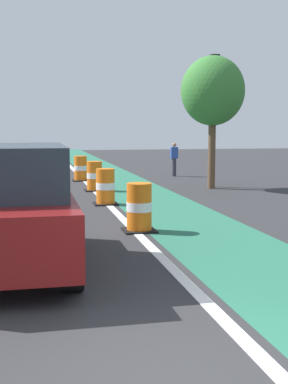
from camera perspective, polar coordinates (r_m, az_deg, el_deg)
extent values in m
plane|color=#2D2D30|center=(5.07, 4.61, -20.19)|extent=(100.00, 100.00, 0.00)
cube|color=#286B51|center=(16.88, 0.67, -0.80)|extent=(2.50, 80.00, 0.01)
cube|color=silver|center=(16.62, -4.38, -0.94)|extent=(0.20, 80.00, 0.01)
cube|color=maroon|center=(8.80, -13.97, -3.14)|extent=(1.84, 4.60, 0.90)
cube|color=#232D38|center=(8.69, -14.14, 2.39)|extent=(1.62, 2.85, 0.80)
cylinder|color=black|center=(10.30, -9.09, -4.09)|extent=(0.28, 0.68, 0.68)
cylinder|color=black|center=(7.52, -7.86, -8.25)|extent=(0.28, 0.68, 0.68)
cylinder|color=orange|center=(11.67, -0.53, -3.13)|extent=(0.56, 0.56, 0.42)
cylinder|color=white|center=(11.62, -0.53, -1.60)|extent=(0.57, 0.57, 0.21)
cylinder|color=orange|center=(11.58, -0.53, -0.06)|extent=(0.56, 0.56, 0.42)
cube|color=black|center=(11.71, -0.53, -4.24)|extent=(0.73, 0.73, 0.04)
cylinder|color=orange|center=(15.78, -4.25, -0.47)|extent=(0.56, 0.56, 0.42)
cylinder|color=white|center=(15.74, -4.26, 0.67)|extent=(0.57, 0.57, 0.21)
cylinder|color=orange|center=(15.71, -4.27, 1.81)|extent=(0.56, 0.56, 0.42)
cube|color=black|center=(15.81, -4.25, -1.30)|extent=(0.73, 0.73, 0.04)
cylinder|color=orange|center=(19.24, -5.46, 0.88)|extent=(0.56, 0.56, 0.42)
cylinder|color=white|center=(19.21, -5.47, 1.81)|extent=(0.57, 0.57, 0.21)
cylinder|color=orange|center=(19.19, -5.48, 2.75)|extent=(0.56, 0.56, 0.42)
cube|color=black|center=(19.27, -5.45, 0.20)|extent=(0.73, 0.73, 0.04)
cylinder|color=orange|center=(22.93, -6.99, 1.86)|extent=(0.56, 0.56, 0.42)
cylinder|color=white|center=(22.90, -7.00, 2.64)|extent=(0.57, 0.57, 0.21)
cylinder|color=orange|center=(22.88, -7.01, 3.43)|extent=(0.56, 0.56, 0.42)
cube|color=black|center=(22.95, -6.98, 1.28)|extent=(0.73, 0.73, 0.04)
cylinder|color=#2D2D2D|center=(20.44, 7.65, 6.41)|extent=(0.14, 0.14, 4.20)
cube|color=black|center=(20.58, 7.77, 13.53)|extent=(0.32, 0.32, 0.90)
sphere|color=red|center=(20.66, 8.24, 14.22)|extent=(0.16, 0.16, 0.16)
sphere|color=green|center=(20.61, 8.22, 12.78)|extent=(0.16, 0.16, 0.16)
cylinder|color=#33333D|center=(24.94, 3.34, 2.73)|extent=(0.20, 0.20, 0.86)
cube|color=#2D4CA5|center=(24.89, 3.35, 4.34)|extent=(0.34, 0.20, 0.54)
sphere|color=#9E7051|center=(24.88, 3.35, 5.21)|extent=(0.20, 0.20, 0.20)
cylinder|color=brown|center=(19.94, 7.46, 4.10)|extent=(0.28, 0.28, 2.60)
ellipsoid|color=#387A33|center=(19.96, 7.57, 10.99)|extent=(2.40, 2.40, 2.60)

